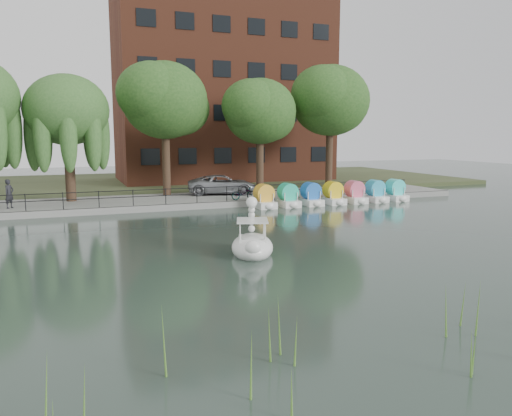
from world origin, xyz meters
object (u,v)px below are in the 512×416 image
minivan (223,183)px  bicycle (243,192)px  pedestrian (9,192)px  swan_boat (252,242)px

minivan → bicycle: bearing=-161.1°
minivan → pedestrian: bearing=112.1°
bicycle → minivan: bearing=-0.8°
swan_boat → minivan: bearing=95.9°
bicycle → pedestrian: bearing=78.2°
minivan → pedestrian: 14.02m
minivan → pedestrian: (-13.84, -2.25, 0.18)m
pedestrian → swan_boat: bearing=-107.1°
pedestrian → minivan: bearing=-42.7°
pedestrian → swan_boat: size_ratio=0.66×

